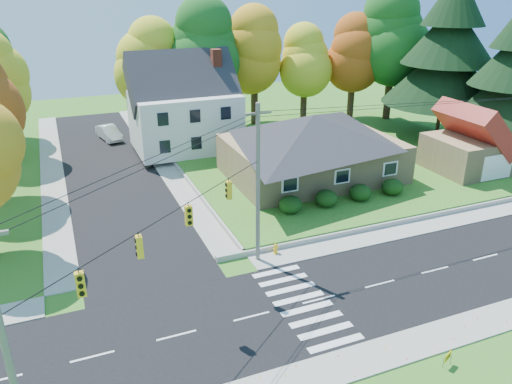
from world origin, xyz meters
TOP-DOWN VIEW (x-y plane):
  - ground at (0.00, 0.00)m, footprint 120.00×120.00m
  - road_main at (0.00, 0.00)m, footprint 90.00×8.00m
  - road_cross at (-8.00, 26.00)m, footprint 8.00×44.00m
  - sidewalk_north at (0.00, 5.00)m, footprint 90.00×2.00m
  - sidewalk_south at (0.00, -5.00)m, footprint 90.00×2.00m
  - lawn at (13.00, 21.00)m, footprint 30.00×30.00m
  - ranch_house at (8.00, 16.00)m, footprint 14.60×10.60m
  - colonial_house at (0.04, 28.00)m, footprint 10.40×8.40m
  - garage at (22.00, 11.99)m, footprint 7.30×6.30m
  - hedge_row at (7.50, 9.80)m, footprint 10.70×1.70m
  - traffic_infrastructure at (-0.15, 1.35)m, footprint 38.10×10.66m
  - tree_lot_0 at (-2.00, 34.00)m, footprint 6.72×6.72m
  - tree_lot_1 at (4.00, 33.00)m, footprint 7.84×7.84m
  - tree_lot_2 at (10.00, 34.00)m, footprint 7.28×7.28m
  - tree_lot_3 at (16.00, 33.00)m, footprint 6.16×6.16m
  - tree_lot_4 at (22.00, 32.00)m, footprint 6.72×6.72m
  - tree_lot_5 at (26.00, 30.00)m, footprint 8.40×8.40m
  - conifer_east_a at (27.00, 22.00)m, footprint 12.80×12.80m
  - white_car at (-6.76, 35.40)m, footprint 2.58×4.91m
  - fire_hydrant at (-0.15, 5.45)m, footprint 0.43×0.33m
  - yard_sign at (2.88, -6.72)m, footprint 0.54×0.25m

SIDE VIEW (x-z plane):
  - ground at x=0.00m, z-range 0.00..0.00m
  - road_main at x=0.00m, z-range 0.00..0.02m
  - road_cross at x=-8.00m, z-range 0.00..0.02m
  - sidewalk_north at x=0.00m, z-range 0.00..0.08m
  - sidewalk_south at x=0.00m, z-range 0.00..0.08m
  - lawn at x=13.00m, z-range 0.00..0.50m
  - fire_hydrant at x=-0.15m, z-range -0.02..0.73m
  - yard_sign at x=2.88m, z-range 0.15..0.87m
  - white_car at x=-6.76m, z-range 0.02..1.56m
  - hedge_row at x=7.50m, z-range 0.50..1.77m
  - garage at x=22.00m, z-range 0.54..5.14m
  - ranch_house at x=8.00m, z-range 0.57..5.97m
  - colonial_house at x=0.04m, z-range -0.22..9.38m
  - traffic_infrastructure at x=-0.15m, z-range 0.15..10.15m
  - tree_lot_3 at x=16.00m, z-range 1.92..13.39m
  - tree_lot_0 at x=-2.00m, z-range 2.05..14.56m
  - tree_lot_4 at x=22.00m, z-range 2.05..14.56m
  - tree_lot_2 at x=10.00m, z-range 2.18..15.74m
  - conifer_east_a at x=27.00m, z-range 0.91..17.87m
  - tree_lot_1 at x=4.00m, z-range 2.31..16.91m
  - tree_lot_5 at x=26.00m, z-range 2.45..18.09m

